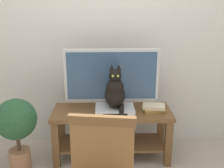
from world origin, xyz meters
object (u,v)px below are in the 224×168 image
Objects in this scene: tv at (112,78)px; media_box at (115,110)px; tv_stand at (112,124)px; book_stack at (154,108)px; potted_plant at (17,125)px; cat at (115,91)px.

tv is 2.52× the size of media_box.
book_stack is at bearing -4.75° from tv_stand.
book_stack is 1.37m from potted_plant.
potted_plant is (-0.95, -0.14, -0.09)m from media_box.
tv is 1.04m from potted_plant.
tv_stand is 0.41m from cat.
tv reaches higher than tv_stand.
cat reaches higher than media_box.
potted_plant is at bearing -166.97° from tv_stand.
tv is 0.53m from book_stack.
cat is (0.03, -0.09, 0.40)m from tv_stand.
tv is 3.89× the size of book_stack.
potted_plant reaches higher than tv_stand.
tv_stand is 0.47m from book_stack.
tv reaches higher than cat.
media_box is 0.20m from cat.
tv_stand is at bearing -90.02° from tv.
cat is 1.79× the size of book_stack.
potted_plant is at bearing -172.51° from book_stack.
tv is 1.31× the size of potted_plant.
potted_plant is (-0.92, -0.21, 0.11)m from tv_stand.
cat reaches higher than potted_plant.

